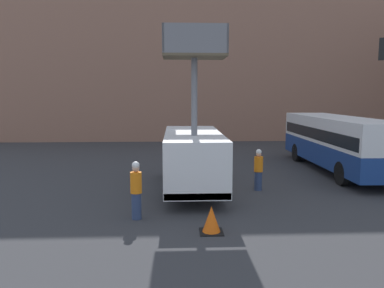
% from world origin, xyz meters
% --- Properties ---
extents(ground_plane, '(120.00, 120.00, 0.00)m').
position_xyz_m(ground_plane, '(0.00, 0.00, 0.00)').
color(ground_plane, '#333335').
extents(building_backdrop_far, '(44.00, 10.00, 20.15)m').
position_xyz_m(building_backdrop_far, '(0.00, 21.80, 10.07)').
color(building_backdrop_far, '#936651').
rests_on(building_backdrop_far, ground_plane).
extents(utility_truck, '(2.42, 6.69, 6.66)m').
position_xyz_m(utility_truck, '(-0.52, -0.50, 1.60)').
color(utility_truck, white).
rests_on(utility_truck, ground_plane).
extents(city_bus, '(2.49, 10.23, 2.93)m').
position_xyz_m(city_bus, '(7.37, 3.29, 1.74)').
color(city_bus, navy).
rests_on(city_bus, ground_plane).
extents(road_worker_near_truck, '(0.38, 0.38, 1.93)m').
position_xyz_m(road_worker_near_truck, '(-2.57, -4.16, 0.98)').
color(road_worker_near_truck, navy).
rests_on(road_worker_near_truck, ground_plane).
extents(road_worker_directing, '(0.38, 0.38, 1.79)m').
position_xyz_m(road_worker_directing, '(2.29, -0.57, 0.89)').
color(road_worker_directing, navy).
rests_on(road_worker_directing, ground_plane).
extents(traffic_cone_near_truck, '(0.70, 0.70, 0.80)m').
position_xyz_m(traffic_cone_near_truck, '(-0.21, -5.50, 0.38)').
color(traffic_cone_near_truck, black).
rests_on(traffic_cone_near_truck, ground_plane).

